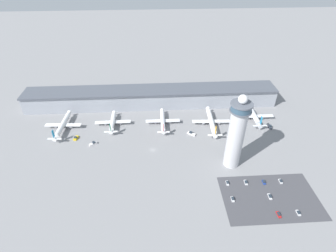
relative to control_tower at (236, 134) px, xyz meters
name	(u,v)px	position (x,y,z in m)	size (l,w,h in m)	color
ground_plane	(153,150)	(-59.76, 19.36, -28.97)	(1000.00, 1000.00, 0.00)	gray
terminal_building	(151,97)	(-59.76, 89.36, -19.58)	(250.56, 25.00, 18.58)	#9399A3
control_tower	(236,134)	(0.00, 0.00, 0.00)	(14.92, 14.92, 60.28)	#BCBCC1
parking_lot_surface	(270,197)	(18.42, -33.55, -28.97)	(64.00, 40.00, 0.01)	#424247
airplane_gate_alpha	(63,125)	(-140.11, 52.84, -24.44)	(32.37, 42.38, 13.34)	white
airplane_gate_bravo	(113,122)	(-95.80, 55.76, -25.05)	(32.54, 32.42, 12.68)	white
airplane_gate_charlie	(163,121)	(-49.88, 54.57, -24.86)	(31.54, 36.73, 12.26)	white
airplane_gate_delta	(211,121)	(-5.45, 50.63, -24.54)	(34.99, 44.27, 13.95)	white
airplane_gate_echo	(254,116)	(36.81, 56.88, -24.69)	(37.21, 34.07, 13.97)	silver
service_truck_catering	(270,127)	(47.60, 43.73, -27.91)	(2.73, 6.30, 3.04)	black
service_truck_fuel	(191,134)	(-25.38, 38.05, -28.09)	(7.60, 6.45, 2.56)	black
service_truck_baggage	(93,144)	(-109.46, 29.05, -28.04)	(6.98, 5.58, 2.69)	black
service_truck_water	(76,138)	(-125.71, 37.91, -28.14)	(3.67, 6.15, 2.41)	black
car_yellow_taxi	(279,214)	(18.60, -47.25, -28.43)	(1.98, 4.74, 1.40)	black
car_white_wagon	(298,213)	(31.55, -46.82, -28.42)	(1.77, 4.23, 1.43)	black
car_black_suv	(281,181)	(31.04, -20.52, -28.38)	(1.75, 4.21, 1.52)	black
car_blue_compact	(270,197)	(18.33, -33.28, -28.37)	(1.90, 4.82, 1.55)	black
car_silver_sedan	(227,183)	(-7.32, -19.76, -28.44)	(1.80, 4.30, 1.37)	black
car_red_hatchback	(246,182)	(5.95, -20.04, -28.40)	(1.95, 4.44, 1.47)	black
car_maroon_suv	(264,182)	(18.80, -20.55, -28.40)	(1.87, 4.19, 1.47)	black
car_navy_sedan	(233,199)	(-7.24, -33.89, -28.35)	(1.74, 4.29, 1.60)	black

